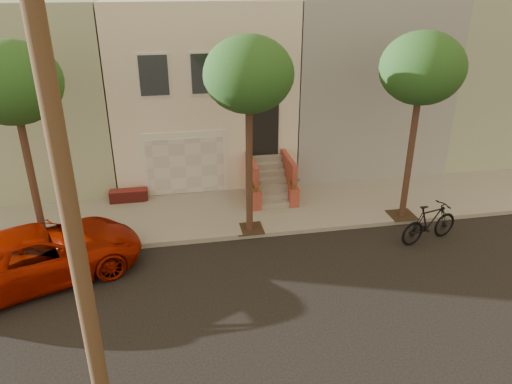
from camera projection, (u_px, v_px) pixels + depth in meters
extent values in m
plane|color=black|center=(238.00, 308.00, 12.67)|extent=(90.00, 90.00, 0.00)
cube|color=gray|center=(215.00, 214.00, 17.43)|extent=(40.00, 3.70, 0.15)
cube|color=beige|center=(198.00, 82.00, 21.19)|extent=(7.00, 8.00, 7.00)
cube|color=#90A081|center=(34.00, 88.00, 20.05)|extent=(6.50, 8.00, 7.00)
cube|color=gray|center=(346.00, 76.00, 22.32)|extent=(6.50, 8.00, 7.00)
cube|color=#90A081|center=(473.00, 71.00, 23.40)|extent=(6.50, 8.00, 7.00)
cube|color=silver|center=(185.00, 163.00, 18.41)|extent=(3.20, 0.12, 2.50)
cube|color=silver|center=(186.00, 166.00, 18.39)|extent=(2.90, 0.06, 2.20)
cube|color=gray|center=(190.00, 214.00, 17.25)|extent=(3.20, 3.70, 0.02)
cube|color=maroon|center=(129.00, 195.00, 18.18)|extent=(1.40, 0.45, 0.44)
cube|color=black|center=(266.00, 130.00, 18.40)|extent=(1.00, 0.06, 2.00)
cube|color=#3F4751|center=(154.00, 75.00, 16.82)|extent=(1.00, 0.06, 1.40)
cube|color=silver|center=(154.00, 75.00, 16.84)|extent=(1.15, 0.05, 1.55)
cube|color=#3F4751|center=(205.00, 74.00, 17.12)|extent=(1.00, 0.06, 1.40)
cube|color=silver|center=(205.00, 74.00, 17.14)|extent=(1.15, 0.05, 1.55)
cube|color=#3F4751|center=(255.00, 72.00, 17.42)|extent=(1.00, 0.06, 1.40)
cube|color=silver|center=(255.00, 72.00, 17.44)|extent=(1.15, 0.05, 1.55)
cube|color=gray|center=(275.00, 204.00, 17.75)|extent=(1.20, 0.28, 0.20)
cube|color=gray|center=(273.00, 196.00, 17.92)|extent=(1.20, 0.28, 0.20)
cube|color=gray|center=(272.00, 188.00, 18.09)|extent=(1.20, 0.28, 0.20)
cube|color=gray|center=(270.00, 181.00, 18.26)|extent=(1.20, 0.28, 0.20)
cube|color=gray|center=(269.00, 173.00, 18.42)|extent=(1.20, 0.28, 0.20)
cube|color=gray|center=(267.00, 165.00, 18.59)|extent=(1.20, 0.28, 0.20)
cube|color=gray|center=(266.00, 158.00, 18.76)|extent=(1.20, 0.28, 0.20)
cube|color=#994032|center=(252.00, 179.00, 18.10)|extent=(0.18, 1.96, 1.60)
cube|color=#994032|center=(288.00, 177.00, 18.33)|extent=(0.18, 1.96, 1.60)
cube|color=#994032|center=(256.00, 200.00, 17.50)|extent=(0.35, 0.35, 0.70)
imported|color=#1D4619|center=(256.00, 186.00, 17.26)|extent=(0.40, 0.35, 0.45)
cube|color=#994032|center=(294.00, 197.00, 17.73)|extent=(0.35, 0.35, 0.70)
imported|color=#1D4619|center=(294.00, 183.00, 17.49)|extent=(0.41, 0.35, 0.45)
cube|color=#2D2116|center=(46.00, 247.00, 15.18)|extent=(0.90, 0.90, 0.02)
cylinder|color=#3C251B|center=(33.00, 186.00, 14.32)|extent=(0.22, 0.22, 4.20)
ellipsoid|color=#1D4619|center=(12.00, 83.00, 13.05)|extent=(2.70, 2.57, 2.29)
cube|color=#2D2116|center=(250.00, 229.00, 16.27)|extent=(0.90, 0.90, 0.02)
cylinder|color=#3C251B|center=(249.00, 171.00, 15.40)|extent=(0.22, 0.22, 4.20)
ellipsoid|color=#1D4619|center=(249.00, 74.00, 14.14)|extent=(2.70, 2.57, 2.29)
cube|color=#2D2116|center=(402.00, 215.00, 17.18)|extent=(0.90, 0.90, 0.02)
cylinder|color=#3C251B|center=(409.00, 160.00, 16.32)|extent=(0.22, 0.22, 4.20)
ellipsoid|color=#1D4619|center=(422.00, 68.00, 15.05)|extent=(2.70, 2.57, 2.29)
cylinder|color=#422C1F|center=(66.00, 193.00, 7.24)|extent=(0.30, 0.30, 10.00)
imported|color=#921300|center=(41.00, 254.00, 13.63)|extent=(6.10, 4.41, 1.54)
imported|color=black|center=(430.00, 223.00, 15.57)|extent=(2.30, 1.17, 1.33)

